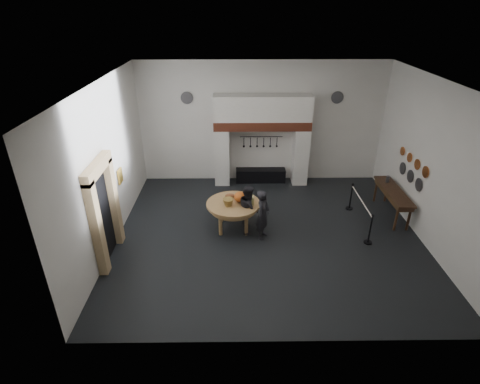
{
  "coord_description": "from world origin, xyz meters",
  "views": [
    {
      "loc": [
        -0.96,
        -9.48,
        6.34
      ],
      "look_at": [
        -0.84,
        0.18,
        1.35
      ],
      "focal_mm": 28.0,
      "sensor_mm": 36.0,
      "label": 1
    }
  ],
  "objects_px": {
    "iron_range": "(261,175)",
    "work_table": "(233,204)",
    "visitor_far": "(249,208)",
    "visitor_near": "(263,215)",
    "side_table": "(394,191)",
    "barrier_post_near": "(370,230)",
    "barrier_post_far": "(351,197)"
  },
  "relations": [
    {
      "from": "iron_range",
      "to": "work_table",
      "type": "height_order",
      "value": "work_table"
    },
    {
      "from": "iron_range",
      "to": "visitor_far",
      "type": "xyz_separation_m",
      "value": [
        -0.58,
        -3.46,
        0.5
      ]
    },
    {
      "from": "barrier_post_near",
      "to": "visitor_near",
      "type": "bearing_deg",
      "value": 173.61
    },
    {
      "from": "barrier_post_far",
      "to": "visitor_near",
      "type": "bearing_deg",
      "value": -151.66
    },
    {
      "from": "iron_range",
      "to": "barrier_post_near",
      "type": "height_order",
      "value": "barrier_post_near"
    },
    {
      "from": "barrier_post_near",
      "to": "barrier_post_far",
      "type": "distance_m",
      "value": 2.0
    },
    {
      "from": "visitor_far",
      "to": "side_table",
      "type": "xyz_separation_m",
      "value": [
        4.68,
        0.86,
        0.12
      ]
    },
    {
      "from": "iron_range",
      "to": "work_table",
      "type": "distance_m",
      "value": 3.55
    },
    {
      "from": "side_table",
      "to": "work_table",
      "type": "bearing_deg",
      "value": -171.87
    },
    {
      "from": "visitor_near",
      "to": "barrier_post_near",
      "type": "bearing_deg",
      "value": -71.04
    },
    {
      "from": "iron_range",
      "to": "work_table",
      "type": "xyz_separation_m",
      "value": [
        -1.04,
        -3.34,
        0.59
      ]
    },
    {
      "from": "work_table",
      "to": "barrier_post_near",
      "type": "height_order",
      "value": "barrier_post_near"
    },
    {
      "from": "side_table",
      "to": "barrier_post_near",
      "type": "xyz_separation_m",
      "value": [
        -1.21,
        -1.6,
        -0.42
      ]
    },
    {
      "from": "visitor_far",
      "to": "barrier_post_far",
      "type": "xyz_separation_m",
      "value": [
        3.47,
        1.26,
        -0.3
      ]
    },
    {
      "from": "iron_range",
      "to": "side_table",
      "type": "distance_m",
      "value": 4.9
    },
    {
      "from": "work_table",
      "to": "barrier_post_far",
      "type": "height_order",
      "value": "barrier_post_far"
    },
    {
      "from": "iron_range",
      "to": "work_table",
      "type": "relative_size",
      "value": 1.17
    },
    {
      "from": "side_table",
      "to": "visitor_far",
      "type": "bearing_deg",
      "value": -169.63
    },
    {
      "from": "visitor_near",
      "to": "side_table",
      "type": "height_order",
      "value": "visitor_near"
    },
    {
      "from": "visitor_far",
      "to": "side_table",
      "type": "relative_size",
      "value": 0.68
    },
    {
      "from": "visitor_far",
      "to": "barrier_post_near",
      "type": "bearing_deg",
      "value": -105.55
    },
    {
      "from": "work_table",
      "to": "visitor_far",
      "type": "height_order",
      "value": "visitor_far"
    },
    {
      "from": "visitor_far",
      "to": "barrier_post_far",
      "type": "distance_m",
      "value": 3.7
    },
    {
      "from": "barrier_post_near",
      "to": "iron_range",
      "type": "bearing_deg",
      "value": 124.52
    },
    {
      "from": "barrier_post_near",
      "to": "barrier_post_far",
      "type": "bearing_deg",
      "value": 90.0
    },
    {
      "from": "visitor_near",
      "to": "work_table",
      "type": "bearing_deg",
      "value": 84.24
    },
    {
      "from": "visitor_near",
      "to": "barrier_post_near",
      "type": "distance_m",
      "value": 3.11
    },
    {
      "from": "visitor_near",
      "to": "barrier_post_near",
      "type": "relative_size",
      "value": 1.7
    },
    {
      "from": "side_table",
      "to": "barrier_post_near",
      "type": "height_order",
      "value": "same"
    },
    {
      "from": "iron_range",
      "to": "side_table",
      "type": "xyz_separation_m",
      "value": [
        4.1,
        -2.6,
        0.62
      ]
    },
    {
      "from": "iron_range",
      "to": "barrier_post_far",
      "type": "bearing_deg",
      "value": -37.32
    },
    {
      "from": "side_table",
      "to": "barrier_post_near",
      "type": "relative_size",
      "value": 2.44
    }
  ]
}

